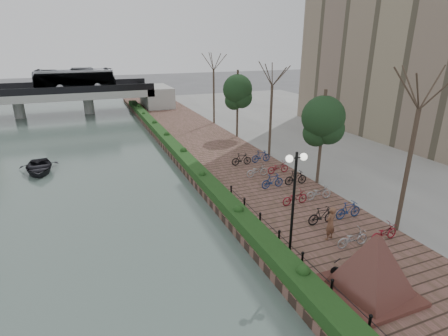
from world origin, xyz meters
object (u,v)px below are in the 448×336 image
pedestrian (330,223)px  boat (39,167)px  lamppost (295,184)px  motorcycle (350,276)px  granite_monument (373,264)px

pedestrian → boat: (-14.63, 17.61, -0.93)m
lamppost → motorcycle: bearing=-67.3°
granite_monument → lamppost: size_ratio=0.96×
granite_monument → lamppost: 4.37m
motorcycle → pedestrian: bearing=44.1°
granite_monument → pedestrian: size_ratio=2.75×
motorcycle → pedestrian: (1.49, 3.25, 0.43)m
granite_monument → pedestrian: bearing=74.8°
lamppost → boat: 22.06m
lamppost → pedestrian: (2.63, 0.54, -2.74)m
lamppost → pedestrian: 3.83m
granite_monument → boat: granite_monument is taller
boat → lamppost: bearing=-60.8°
motorcycle → boat: motorcycle is taller
granite_monument → motorcycle: size_ratio=3.36×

